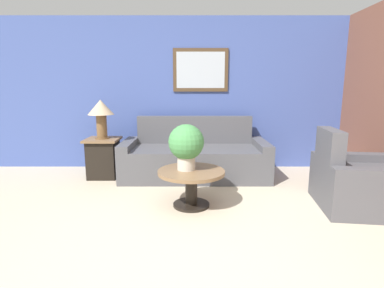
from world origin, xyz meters
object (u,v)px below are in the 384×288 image
object	(u,v)px
side_table	(102,158)
potted_plant_on_table	(185,144)
table_lamp	(100,112)
couch_main	(194,158)
coffee_table	(190,180)
armchair	(359,183)

from	to	relation	value
side_table	potted_plant_on_table	world-z (taller)	potted_plant_on_table
table_lamp	potted_plant_on_table	size ratio (longest dim) A/B	1.10
couch_main	coffee_table	xyz separation A→B (m)	(-0.05, -1.25, 0.02)
couch_main	potted_plant_on_table	xyz separation A→B (m)	(-0.11, -1.21, 0.46)
couch_main	armchair	world-z (taller)	same
coffee_table	potted_plant_on_table	size ratio (longest dim) A/B	1.46
armchair	couch_main	bearing A→B (deg)	63.33
side_table	potted_plant_on_table	size ratio (longest dim) A/B	1.14
potted_plant_on_table	armchair	bearing A→B (deg)	-2.30
couch_main	coffee_table	distance (m)	1.25
couch_main	armchair	bearing A→B (deg)	-33.58
table_lamp	potted_plant_on_table	distance (m)	1.81
coffee_table	table_lamp	xyz separation A→B (m)	(-1.40, 1.21, 0.73)
table_lamp	potted_plant_on_table	xyz separation A→B (m)	(1.35, -1.18, -0.29)
armchair	coffee_table	distance (m)	2.01
couch_main	side_table	bearing A→B (deg)	-178.48
coffee_table	table_lamp	distance (m)	1.99
couch_main	armchair	xyz separation A→B (m)	(1.95, -1.30, -0.00)
armchair	coffee_table	size ratio (longest dim) A/B	1.36
coffee_table	side_table	xyz separation A→B (m)	(-1.40, 1.21, -0.00)
armchair	table_lamp	bearing A→B (deg)	76.67
coffee_table	side_table	world-z (taller)	side_table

